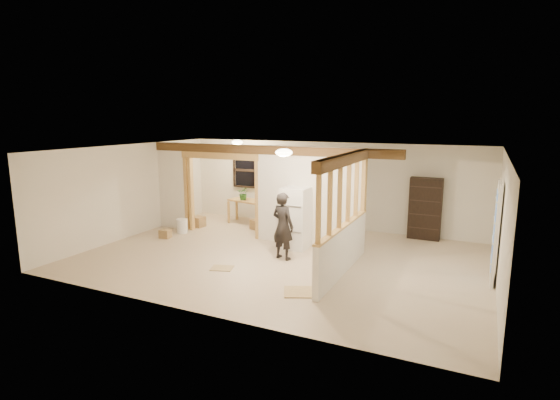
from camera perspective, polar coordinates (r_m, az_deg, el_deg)
The scene contains 30 objects.
floor at distance 10.24m, azimuth 0.13°, elevation -7.52°, with size 9.00×6.50×0.01m, color #BEA98D.
ceiling at distance 9.75m, azimuth 0.14°, elevation 6.61°, with size 9.00×6.50×0.01m, color white.
wall_back at distance 12.89m, azimuth 6.29°, elevation 1.97°, with size 9.00×0.01×2.50m, color silver.
wall_front at distance 7.19m, azimuth -10.98°, elevation -5.23°, with size 9.00×0.01×2.50m, color silver.
wall_left at distance 12.48m, azimuth -18.92°, elevation 1.16°, with size 0.01×6.50×2.50m, color silver.
wall_right at distance 9.02m, azimuth 27.01°, elevation -2.95°, with size 0.01×6.50×2.50m, color silver.
partition_left_stub at distance 13.07m, azimuth -13.85°, elevation 1.84°, with size 0.90×0.12×2.50m, color silver.
partition_center at distance 10.92m, azimuth 3.76°, elevation 0.42°, with size 2.80×0.12×2.50m, color silver.
doorway_frame at distance 12.13m, azimuth -7.75°, elevation 0.66°, with size 2.46×0.14×2.20m, color tan.
header_beam_back at distance 11.27m, azimuth -1.89°, elevation 6.55°, with size 7.00×0.18×0.22m, color brown.
header_beam_right at distance 8.81m, azimuth 8.52°, elevation 5.27°, with size 0.18×3.30×0.22m, color brown.
pony_wall at distance 9.18m, azimuth 8.19°, elevation -6.49°, with size 0.12×3.20×1.00m, color silver.
stud_partition at distance 8.91m, azimuth 8.39°, elevation 0.65°, with size 0.14×3.20×1.32m, color tan.
window_back at distance 13.83m, azimuth -4.05°, elevation 3.86°, with size 1.12×0.10×1.10m, color black.
french_door at distance 9.47m, azimuth 26.34°, elevation -3.86°, with size 0.12×0.86×2.00m, color white.
ceiling_dome_main at distance 9.17m, azimuth 0.51°, elevation 6.22°, with size 0.36×0.36×0.16m, color #FFEABF.
ceiling_dome_util at distance 12.95m, azimuth -5.61°, elevation 7.50°, with size 0.32×0.32×0.14m, color #FFEABF.
hanging_bulb at distance 12.12m, azimuth -5.25°, elevation 5.86°, with size 0.07×0.07×0.07m, color #FFD88C.
refrigerator at distance 10.76m, azimuth 2.07°, elevation -2.38°, with size 0.63×0.61×1.52m, color white.
woman at distance 9.92m, azimuth 0.38°, elevation -3.41°, with size 0.57×0.37×1.55m, color black.
work_table at distance 13.43m, azimuth -4.27°, elevation -1.49°, with size 1.15×0.58×0.73m, color tan.
potted_plant at distance 13.30m, azimuth -4.78°, elevation 0.87°, with size 0.37×0.32×0.41m, color #377630.
shop_vac at distance 13.94m, azimuth -12.12°, elevation -1.63°, with size 0.42×0.42×0.54m, color #B5161A.
bookshelf at distance 12.16m, azimuth 18.42°, elevation -1.09°, with size 0.83×0.28×1.65m, color black.
bucket at distance 12.59m, azimuth -12.67°, elevation -3.33°, with size 0.31×0.31×0.40m, color white.
box_util_a at distance 12.70m, azimuth -3.06°, elevation -3.22°, with size 0.33×0.28×0.28m, color #9E7C4C.
box_util_b at distance 13.19m, azimuth -10.60°, elevation -2.81°, with size 0.33×0.33×0.31m, color #9E7C4C.
box_front at distance 12.19m, azimuth -14.76°, elevation -4.30°, with size 0.28×0.23×0.23m, color #9E7C4C.
floor_panel_near at distance 8.30m, azimuth 2.47°, elevation -11.90°, with size 0.55×0.55×0.02m, color tan.
floor_panel_far at distance 9.60m, azimuth -7.59°, elevation -8.80°, with size 0.46×0.37×0.01m, color tan.
Camera 1 is at (4.13, -8.80, 3.21)m, focal length 28.00 mm.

